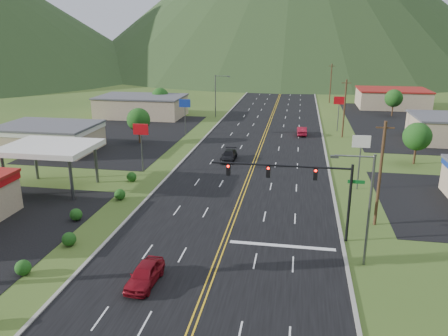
% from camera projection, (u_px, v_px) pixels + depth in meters
% --- Properties ---
extents(ground, '(500.00, 500.00, 0.00)m').
position_uv_depth(ground, '(191.00, 329.00, 26.89)').
color(ground, '#2B4719').
rests_on(ground, ground).
extents(road, '(20.00, 460.00, 0.04)m').
position_uv_depth(road, '(191.00, 329.00, 26.89)').
color(road, black).
rests_on(road, ground).
extents(curb_west, '(0.30, 460.00, 0.14)m').
position_uv_depth(curb_west, '(41.00, 312.00, 28.55)').
color(curb_west, gray).
rests_on(curb_west, ground).
extents(traffic_signal, '(13.10, 0.43, 7.00)m').
position_uv_depth(traffic_signal, '(303.00, 181.00, 37.42)').
color(traffic_signal, black).
rests_on(traffic_signal, ground).
extents(streetlight_east, '(3.28, 0.25, 9.00)m').
position_uv_depth(streetlight_east, '(366.00, 203.00, 32.94)').
color(streetlight_east, '#59595E').
rests_on(streetlight_east, ground).
extents(streetlight_west, '(3.28, 0.25, 9.00)m').
position_uv_depth(streetlight_west, '(217.00, 93.00, 93.14)').
color(streetlight_west, '#59595E').
rests_on(streetlight_west, ground).
extents(gas_canopy, '(10.00, 8.00, 5.30)m').
position_uv_depth(gas_canopy, '(50.00, 148.00, 49.75)').
color(gas_canopy, white).
rests_on(gas_canopy, ground).
extents(building_west_mid, '(14.40, 10.40, 4.10)m').
position_uv_depth(building_west_mid, '(49.00, 136.00, 67.22)').
color(building_west_mid, tan).
rests_on(building_west_mid, ground).
extents(building_west_far, '(18.40, 11.40, 4.50)m').
position_uv_depth(building_west_far, '(142.00, 106.00, 94.80)').
color(building_west_far, tan).
rests_on(building_west_far, ground).
extents(building_east_far, '(16.40, 12.40, 4.50)m').
position_uv_depth(building_east_far, '(392.00, 98.00, 106.33)').
color(building_east_far, tan).
rests_on(building_east_far, ground).
extents(pole_sign_west_a, '(2.00, 0.18, 6.40)m').
position_uv_depth(pole_sign_west_a, '(141.00, 134.00, 55.92)').
color(pole_sign_west_a, '#59595E').
rests_on(pole_sign_west_a, ground).
extents(pole_sign_west_b, '(2.00, 0.18, 6.40)m').
position_uv_depth(pole_sign_west_b, '(185.00, 107.00, 76.62)').
color(pole_sign_west_b, '#59595E').
rests_on(pole_sign_west_b, ground).
extents(pole_sign_east_a, '(2.00, 0.18, 6.40)m').
position_uv_depth(pole_sign_east_a, '(361.00, 147.00, 49.62)').
color(pole_sign_east_a, '#59595E').
rests_on(pole_sign_east_a, ground).
extents(pole_sign_east_b, '(2.00, 0.18, 6.40)m').
position_uv_depth(pole_sign_east_b, '(339.00, 104.00, 79.73)').
color(pole_sign_east_b, '#59595E').
rests_on(pole_sign_east_b, ground).
extents(tree_west_a, '(3.84, 3.84, 5.82)m').
position_uv_depth(tree_west_a, '(139.00, 120.00, 71.36)').
color(tree_west_a, '#382314').
rests_on(tree_west_a, ground).
extents(tree_west_b, '(3.84, 3.84, 5.82)m').
position_uv_depth(tree_west_b, '(160.00, 96.00, 97.59)').
color(tree_west_b, '#382314').
rests_on(tree_west_b, ground).
extents(tree_east_a, '(3.84, 3.84, 5.82)m').
position_uv_depth(tree_east_a, '(417.00, 137.00, 59.78)').
color(tree_east_a, '#382314').
rests_on(tree_east_a, ground).
extents(tree_east_b, '(3.84, 3.84, 5.82)m').
position_uv_depth(tree_east_b, '(394.00, 98.00, 94.89)').
color(tree_east_b, '#382314').
rests_on(tree_east_b, ground).
extents(utility_pole_a, '(1.60, 0.28, 10.00)m').
position_uv_depth(utility_pole_a, '(380.00, 173.00, 40.10)').
color(utility_pole_a, '#382314').
rests_on(utility_pole_a, ground).
extents(utility_pole_b, '(1.60, 0.28, 10.00)m').
position_uv_depth(utility_pole_b, '(344.00, 108.00, 74.92)').
color(utility_pole_b, '#382314').
rests_on(utility_pole_b, ground).
extents(utility_pole_c, '(1.60, 0.28, 10.00)m').
position_uv_depth(utility_pole_c, '(331.00, 83.00, 112.56)').
color(utility_pole_c, '#382314').
rests_on(utility_pole_c, ground).
extents(utility_pole_d, '(1.60, 0.28, 10.00)m').
position_uv_depth(utility_pole_d, '(324.00, 70.00, 150.21)').
color(utility_pole_d, '#382314').
rests_on(utility_pole_d, ground).
extents(car_red_near, '(2.00, 4.56, 1.53)m').
position_uv_depth(car_red_near, '(145.00, 275.00, 31.49)').
color(car_red_near, maroon).
rests_on(car_red_near, ground).
extents(car_dark_mid, '(2.01, 4.89, 1.42)m').
position_uv_depth(car_dark_mid, '(229.00, 156.00, 62.18)').
color(car_dark_mid, black).
rests_on(car_dark_mid, ground).
extents(car_red_far, '(1.80, 4.62, 1.50)m').
position_uv_depth(car_red_far, '(302.00, 131.00, 77.74)').
color(car_red_far, maroon).
rests_on(car_red_far, ground).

